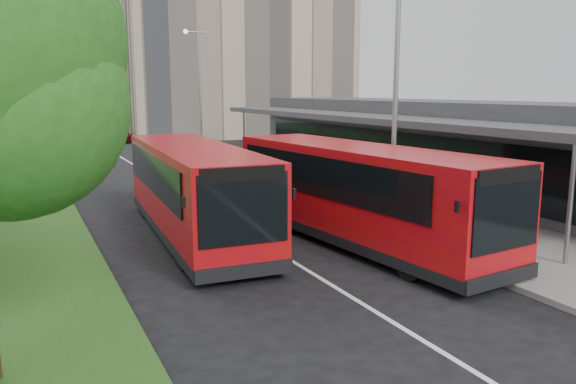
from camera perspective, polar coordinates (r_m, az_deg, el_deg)
name	(u,v)px	position (r m, az deg, el deg)	size (l,w,h in m)	color
ground	(303,268)	(14.44, 1.54, -7.72)	(120.00, 120.00, 0.00)	black
pavement	(240,163)	(34.75, -4.91, 3.00)	(5.00, 80.00, 0.15)	gray
grass_verge	(5,177)	(32.48, -26.84, 1.37)	(5.00, 80.00, 0.10)	#244817
lane_centre_line	(163,182)	(28.26, -12.63, 0.97)	(0.12, 70.00, 0.01)	silver
kerb_dashes	(203,168)	(32.94, -8.67, 2.40)	(0.12, 56.00, 0.01)	silver
office_block	(234,44)	(58.05, -5.53, 14.74)	(22.00, 12.00, 18.00)	tan
station_building	(433,144)	(26.63, 14.50, 4.75)	(7.70, 26.00, 4.00)	#323235
lamp_post_near	(394,82)	(17.63, 10.69, 10.94)	(1.44, 0.28, 8.00)	gray
lamp_post_far	(199,86)	(35.74, -9.07, 10.58)	(1.44, 0.28, 8.00)	gray
bus_main	(359,194)	(16.50, 7.21, -0.23)	(3.59, 10.35, 2.87)	#AF1009
bus_second	(194,190)	(17.41, -9.56, 0.16)	(3.12, 10.09, 2.82)	#AF1009
litter_bin	(320,178)	(24.83, 3.24, 1.45)	(0.56, 0.56, 1.01)	#371E16
bollard	(239,161)	(31.33, -4.99, 3.14)	(0.14, 0.14, 0.87)	yellow
car_near	(119,135)	(51.20, -16.77, 5.56)	(1.46, 3.63, 1.24)	#620E0F
car_far	(69,132)	(57.08, -21.34, 5.66)	(1.14, 3.27, 1.08)	navy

